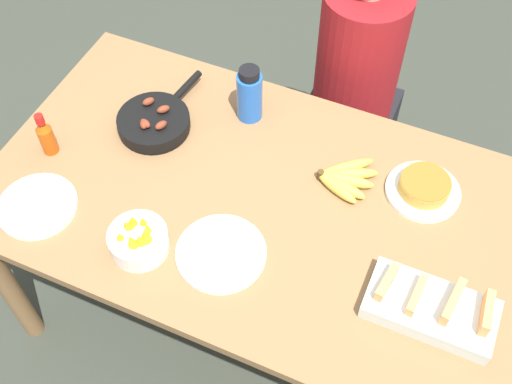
% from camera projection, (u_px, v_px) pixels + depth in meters
% --- Properties ---
extents(ground_plane, '(14.00, 14.00, 0.00)m').
position_uv_depth(ground_plane, '(256.00, 311.00, 2.55)').
color(ground_plane, '#383D33').
extents(dining_table, '(1.64, 0.95, 0.77)m').
position_uv_depth(dining_table, '(256.00, 216.00, 2.01)').
color(dining_table, olive).
rests_on(dining_table, ground_plane).
extents(banana_bunch, '(0.19, 0.21, 0.04)m').
position_uv_depth(banana_bunch, '(344.00, 178.00, 1.95)').
color(banana_bunch, gold).
rests_on(banana_bunch, dining_table).
extents(melon_tray, '(0.34, 0.17, 0.10)m').
position_uv_depth(melon_tray, '(432.00, 308.00, 1.68)').
color(melon_tray, silver).
rests_on(melon_tray, dining_table).
extents(skillet, '(0.24, 0.38, 0.08)m').
position_uv_depth(skillet, '(155.00, 122.00, 2.08)').
color(skillet, black).
rests_on(skillet, dining_table).
extents(frittata_plate_center, '(0.23, 0.23, 0.06)m').
position_uv_depth(frittata_plate_center, '(424.00, 188.00, 1.92)').
color(frittata_plate_center, white).
rests_on(frittata_plate_center, dining_table).
extents(empty_plate_near_front, '(0.26, 0.26, 0.02)m').
position_uv_depth(empty_plate_near_front, '(221.00, 253.00, 1.80)').
color(empty_plate_near_front, white).
rests_on(empty_plate_near_front, dining_table).
extents(empty_plate_far_left, '(0.24, 0.24, 0.02)m').
position_uv_depth(empty_plate_far_left, '(37.00, 206.00, 1.90)').
color(empty_plate_far_left, white).
rests_on(empty_plate_far_left, dining_table).
extents(fruit_bowl_mango, '(0.17, 0.17, 0.13)m').
position_uv_depth(fruit_bowl_mango, '(138.00, 240.00, 1.79)').
color(fruit_bowl_mango, white).
rests_on(fruit_bowl_mango, dining_table).
extents(water_bottle, '(0.08, 0.08, 0.20)m').
position_uv_depth(water_bottle, '(249.00, 95.00, 2.06)').
color(water_bottle, blue).
rests_on(water_bottle, dining_table).
extents(hot_sauce_bottle, '(0.05, 0.05, 0.16)m').
position_uv_depth(hot_sauce_bottle, '(46.00, 136.00, 1.99)').
color(hot_sauce_bottle, '#C64C0F').
rests_on(hot_sauce_bottle, dining_table).
extents(person_figure, '(0.34, 0.34, 1.28)m').
position_uv_depth(person_figure, '(352.00, 99.00, 2.49)').
color(person_figure, black).
rests_on(person_figure, ground_plane).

